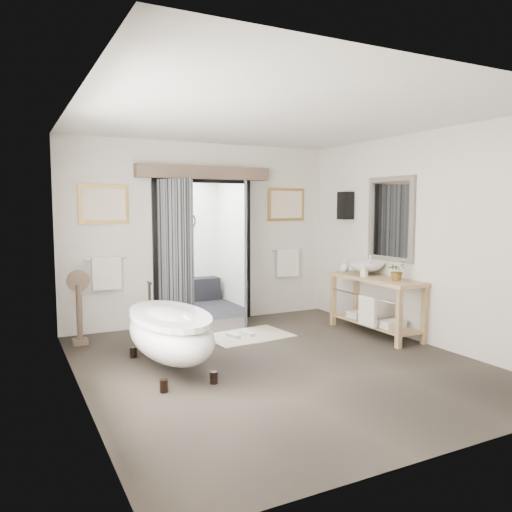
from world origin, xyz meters
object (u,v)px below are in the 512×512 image
object	(u,v)px
clawfoot_tub	(170,332)
rug	(248,336)
vanity	(375,301)
basin	(366,269)

from	to	relation	value
clawfoot_tub	rug	xyz separation A→B (m)	(1.46, 0.93, -0.44)
vanity	basin	bearing A→B (deg)	75.95
vanity	basin	size ratio (longest dim) A/B	2.96
vanity	basin	distance (m)	0.54
clawfoot_tub	vanity	world-z (taller)	clawfoot_tub
clawfoot_tub	rug	size ratio (longest dim) A/B	1.56
clawfoot_tub	basin	bearing A→B (deg)	8.53
clawfoot_tub	basin	world-z (taller)	basin
vanity	rug	bearing A→B (deg)	156.69
basin	clawfoot_tub	bearing A→B (deg)	-171.23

